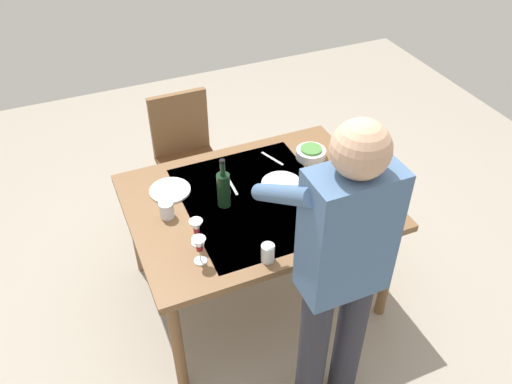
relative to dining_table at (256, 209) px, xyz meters
name	(u,v)px	position (x,y,z in m)	size (l,w,h in m)	color
ground_plane	(256,289)	(0.00, 0.00, -0.67)	(6.00, 6.00, 0.00)	#9E9384
dining_table	(256,209)	(0.00, 0.00, 0.00)	(1.38, 1.06, 0.75)	brown
chair_near	(186,150)	(0.14, -0.91, -0.14)	(0.40, 0.40, 0.91)	#523019
person_server	(340,268)	(-0.05, 0.79, 0.29)	(0.42, 0.61, 1.69)	#2D2D38
wine_bottle	(224,189)	(0.18, -0.03, 0.18)	(0.07, 0.07, 0.30)	black
wine_glass_left	(196,228)	(0.40, 0.20, 0.18)	(0.07, 0.07, 0.15)	white
wine_glass_right	(199,246)	(0.43, 0.32, 0.18)	(0.07, 0.07, 0.15)	white
water_cup_near_left	(167,210)	(0.49, -0.05, 0.12)	(0.08, 0.08, 0.09)	silver
water_cup_near_right	(268,253)	(0.13, 0.44, 0.12)	(0.07, 0.07, 0.10)	silver
serving_bowl_pasta	(359,200)	(-0.49, 0.26, 0.11)	(0.30, 0.30, 0.07)	silver
side_bowl_salad	(311,153)	(-0.46, -0.23, 0.11)	(0.18, 0.18, 0.07)	silver
dinner_plate_near	(170,190)	(0.42, -0.25, 0.08)	(0.23, 0.23, 0.01)	silver
dinner_plate_far	(281,184)	(-0.18, -0.06, 0.08)	(0.23, 0.23, 0.01)	silver
table_knife	(231,184)	(0.08, -0.17, 0.08)	(0.01, 0.20, 0.01)	silver
table_fork	(272,159)	(-0.24, -0.31, 0.08)	(0.01, 0.18, 0.01)	silver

